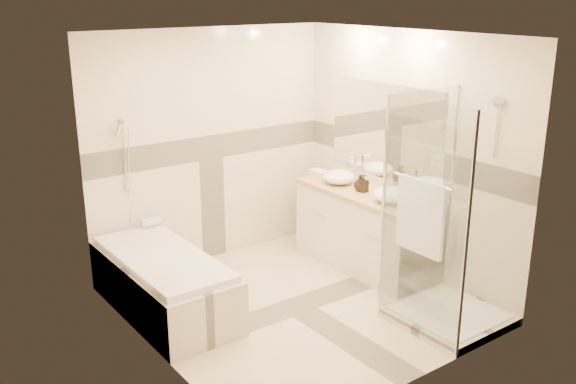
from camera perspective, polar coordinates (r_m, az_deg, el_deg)
room at (r=5.72m, az=1.05°, el=1.33°), size 2.82×3.02×2.52m
bathtub at (r=6.05m, az=-10.99°, el=-7.73°), size 0.75×1.70×0.56m
vanity at (r=6.86m, az=6.66°, el=-3.33°), size 0.58×1.62×0.85m
shower_enclosure at (r=5.83m, az=13.13°, el=-6.74°), size 0.96×0.93×2.04m
vessel_sink_near at (r=6.95m, az=4.55°, el=1.35°), size 0.36×0.36×0.14m
vessel_sink_far at (r=6.40m, az=9.18°, el=-0.22°), size 0.38×0.38×0.15m
faucet_near at (r=7.07m, az=5.90°, el=2.30°), size 0.11×0.03×0.27m
faucet_far at (r=6.53m, az=10.54°, el=0.81°), size 0.11×0.03×0.27m
amenity_bottle_a at (r=6.67m, az=6.73°, el=0.76°), size 0.09×0.09×0.18m
amenity_bottle_b at (r=6.71m, az=6.45°, el=0.82°), size 0.15×0.15×0.17m
folded_towels at (r=7.21m, az=2.78°, el=1.68°), size 0.14×0.22×0.07m
rolled_towel at (r=6.65m, az=-12.09°, el=-2.64°), size 0.20×0.09×0.09m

